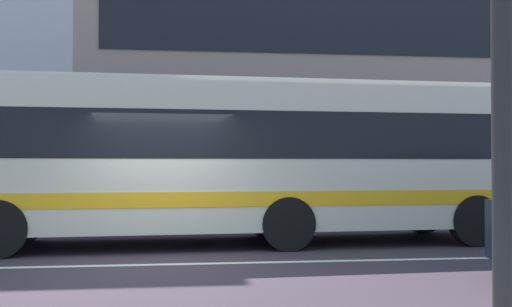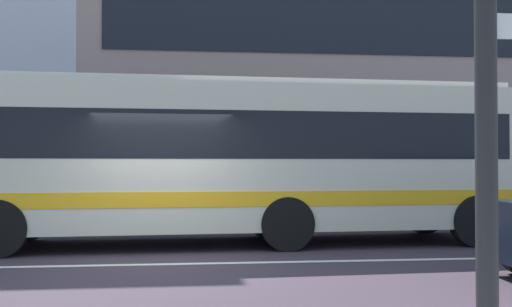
% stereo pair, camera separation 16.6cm
% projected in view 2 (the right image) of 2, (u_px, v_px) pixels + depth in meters
% --- Properties ---
extents(ground_plane, '(160.00, 160.00, 0.00)m').
position_uv_depth(ground_plane, '(159.00, 264.00, 9.62)').
color(ground_plane, '#3A2E39').
extents(lane_centre_line, '(60.00, 0.16, 0.01)m').
position_uv_depth(lane_centre_line, '(159.00, 264.00, 9.62)').
color(lane_centre_line, silver).
rests_on(lane_centre_line, ground_plane).
extents(apartment_block_right, '(19.10, 8.31, 10.64)m').
position_uv_depth(apartment_block_right, '(348.00, 69.00, 23.41)').
color(apartment_block_right, tan).
rests_on(apartment_block_right, ground_plane).
extents(transit_bus, '(10.91, 3.04, 3.23)m').
position_uv_depth(transit_bus, '(243.00, 156.00, 12.18)').
color(transit_bus, beige).
rests_on(transit_bus, ground_plane).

